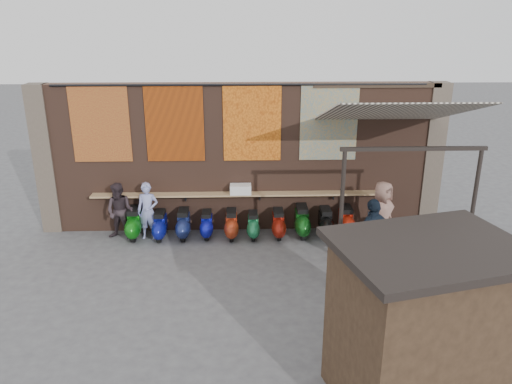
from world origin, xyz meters
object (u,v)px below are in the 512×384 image
at_px(scooter_stool_0, 134,223).
at_px(scooter_stool_3, 207,225).
at_px(scooter_stool_6, 278,224).
at_px(shopper_grey, 458,243).
at_px(scooter_stool_7, 302,222).
at_px(scooter_stool_8, 326,223).
at_px(diner_left, 148,211).
at_px(scooter_stool_2, 184,224).
at_px(shopper_tan, 381,215).
at_px(scooter_stool_1, 160,226).
at_px(shelf_box, 241,189).
at_px(scooter_stool_4, 232,225).
at_px(shopper_navy, 372,237).
at_px(market_stall, 421,330).
at_px(diner_right, 120,211).
at_px(scooter_stool_5, 253,225).
at_px(scooter_stool_9, 346,221).

relative_size(scooter_stool_0, scooter_stool_3, 1.17).
xyz_separation_m(scooter_stool_6, shopper_grey, (3.92, -2.10, 0.39)).
relative_size(scooter_stool_7, scooter_stool_8, 1.07).
height_order(scooter_stool_6, scooter_stool_7, scooter_stool_7).
height_order(scooter_stool_3, diner_left, diner_left).
bearing_deg(scooter_stool_2, shopper_tan, -7.88).
distance_m(scooter_stool_2, scooter_stool_7, 3.17).
bearing_deg(scooter_stool_1, scooter_stool_2, 3.85).
xyz_separation_m(shelf_box, scooter_stool_4, (-0.25, -0.34, -0.88)).
distance_m(scooter_stool_2, shopper_navy, 4.99).
height_order(scooter_stool_0, shopper_tan, shopper_tan).
relative_size(scooter_stool_3, shopper_navy, 0.40).
height_order(shelf_box, market_stall, market_stall).
distance_m(shopper_grey, market_stall, 4.62).
xyz_separation_m(scooter_stool_0, scooter_stool_3, (1.92, -0.01, -0.06)).
xyz_separation_m(shopper_navy, shopper_tan, (0.59, 1.42, -0.04)).
height_order(shopper_navy, market_stall, market_stall).
height_order(scooter_stool_1, shopper_navy, shopper_navy).
bearing_deg(scooter_stool_6, diner_left, 179.35).
distance_m(shelf_box, scooter_stool_6, 1.37).
xyz_separation_m(diner_right, shopper_navy, (6.13, -2.12, 0.14)).
bearing_deg(diner_left, scooter_stool_1, -4.07).
xyz_separation_m(shelf_box, diner_left, (-2.45, -0.30, -0.48)).
height_order(scooter_stool_5, scooter_stool_9, scooter_stool_9).
bearing_deg(shopper_tan, scooter_stool_3, 126.17).
distance_m(scooter_stool_0, scooter_stool_7, 4.47).
bearing_deg(scooter_stool_7, scooter_stool_5, -176.92).
relative_size(shopper_grey, market_stall, 0.60).
relative_size(scooter_stool_7, scooter_stool_9, 1.04).
relative_size(scooter_stool_5, scooter_stool_6, 0.92).
height_order(shelf_box, scooter_stool_7, shelf_box).
relative_size(scooter_stool_3, scooter_stool_7, 0.85).
relative_size(scooter_stool_1, scooter_stool_7, 0.90).
bearing_deg(scooter_stool_1, scooter_stool_5, -0.20).
xyz_separation_m(scooter_stool_0, diner_right, (-0.34, -0.03, 0.36)).
bearing_deg(scooter_stool_3, diner_right, -179.34).
height_order(shelf_box, scooter_stool_8, shelf_box).
bearing_deg(scooter_stool_5, scooter_stool_3, 176.65).
bearing_deg(scooter_stool_5, scooter_stool_9, 1.80).
relative_size(scooter_stool_5, market_stall, 0.29).
bearing_deg(scooter_stool_3, shopper_tan, -9.24).
bearing_deg(shopper_grey, market_stall, 56.27).
distance_m(shelf_box, scooter_stool_1, 2.34).
relative_size(scooter_stool_9, shopper_navy, 0.46).
bearing_deg(scooter_stool_3, scooter_stool_7, -0.04).
bearing_deg(scooter_stool_8, scooter_stool_9, 7.65).
xyz_separation_m(scooter_stool_2, scooter_stool_7, (3.17, 0.02, 0.03)).
relative_size(shelf_box, shopper_grey, 0.37).
height_order(shopper_grey, market_stall, market_stall).
height_order(scooter_stool_5, diner_left, diner_left).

